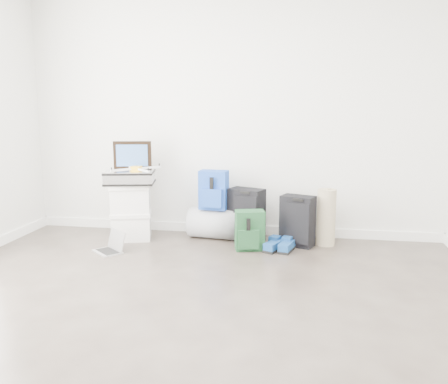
% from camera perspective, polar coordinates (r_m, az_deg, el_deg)
% --- Properties ---
extents(ground, '(5.00, 5.00, 0.00)m').
position_cam_1_polar(ground, '(3.03, -6.55, -17.25)').
color(ground, '#332B25').
rests_on(ground, ground).
extents(room_envelope, '(4.52, 5.02, 2.71)m').
position_cam_1_polar(room_envelope, '(2.73, -7.22, 17.03)').
color(room_envelope, silver).
rests_on(room_envelope, ground).
extents(boxes_stack, '(0.49, 0.44, 0.59)m').
position_cam_1_polar(boxes_stack, '(5.12, -11.12, -2.32)').
color(boxes_stack, silver).
rests_on(boxes_stack, ground).
extents(briefcase, '(0.56, 0.46, 0.14)m').
position_cam_1_polar(briefcase, '(5.05, -11.26, 1.74)').
color(briefcase, '#B2B2B7').
rests_on(briefcase, boxes_stack).
extents(painting, '(0.40, 0.10, 0.30)m').
position_cam_1_polar(painting, '(5.11, -10.96, 4.35)').
color(painting, black).
rests_on(painting, briefcase).
extents(drone, '(0.42, 0.42, 0.05)m').
position_cam_1_polar(drone, '(4.99, -10.52, 2.78)').
color(drone, gold).
rests_on(drone, briefcase).
extents(duffel_bag, '(0.57, 0.39, 0.33)m').
position_cam_1_polar(duffel_bag, '(5.08, -1.19, -3.78)').
color(duffel_bag, gray).
rests_on(duffel_bag, ground).
extents(blue_backpack, '(0.30, 0.23, 0.41)m').
position_cam_1_polar(blue_backpack, '(4.98, -1.27, 0.16)').
color(blue_backpack, '#1A36AC').
rests_on(blue_backpack, duffel_bag).
extents(large_suitcase, '(0.41, 0.34, 0.55)m').
position_cam_1_polar(large_suitcase, '(4.98, 2.70, -2.75)').
color(large_suitcase, black).
rests_on(large_suitcase, ground).
extents(green_backpack, '(0.31, 0.26, 0.39)m').
position_cam_1_polar(green_backpack, '(4.67, 3.10, -4.73)').
color(green_backpack, '#123318').
rests_on(green_backpack, ground).
extents(carry_on, '(0.37, 0.31, 0.51)m').
position_cam_1_polar(carry_on, '(4.83, 8.84, -3.48)').
color(carry_on, black).
rests_on(carry_on, ground).
extents(shoes, '(0.32, 0.30, 0.09)m').
position_cam_1_polar(shoes, '(4.70, 6.81, -6.50)').
color(shoes, black).
rests_on(shoes, ground).
extents(rolled_rug, '(0.19, 0.19, 0.58)m').
position_cam_1_polar(rolled_rug, '(4.92, 12.19, -2.99)').
color(rolled_rug, tan).
rests_on(rolled_rug, ground).
extents(laptop, '(0.35, 0.35, 0.21)m').
position_cam_1_polar(laptop, '(4.77, -13.41, -6.43)').
color(laptop, silver).
rests_on(laptop, ground).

